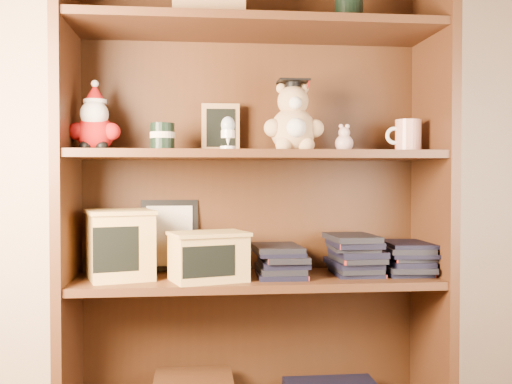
{
  "coord_description": "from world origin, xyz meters",
  "views": [
    {
      "loc": [
        -0.36,
        -0.59,
        0.87
      ],
      "look_at": [
        -0.17,
        1.3,
        0.82
      ],
      "focal_mm": 42.0,
      "sensor_mm": 36.0,
      "label": 1
    }
  ],
  "objects_px": {
    "bookcase": "(254,204)",
    "teacher_mug": "(407,136)",
    "grad_teddy_bear": "(293,123)",
    "treats_box": "(120,244)"
  },
  "relations": [
    {
      "from": "bookcase",
      "to": "treats_box",
      "type": "relative_size",
      "value": 6.56
    },
    {
      "from": "teacher_mug",
      "to": "treats_box",
      "type": "relative_size",
      "value": 0.48
    },
    {
      "from": "grad_teddy_bear",
      "to": "treats_box",
      "type": "bearing_deg",
      "value": 179.36
    },
    {
      "from": "grad_teddy_bear",
      "to": "treats_box",
      "type": "xyz_separation_m",
      "value": [
        -0.55,
        0.01,
        -0.38
      ]
    },
    {
      "from": "grad_teddy_bear",
      "to": "teacher_mug",
      "type": "bearing_deg",
      "value": 1.07
    },
    {
      "from": "teacher_mug",
      "to": "treats_box",
      "type": "bearing_deg",
      "value": -179.94
    },
    {
      "from": "bookcase",
      "to": "teacher_mug",
      "type": "distance_m",
      "value": 0.55
    },
    {
      "from": "bookcase",
      "to": "grad_teddy_bear",
      "type": "height_order",
      "value": "bookcase"
    },
    {
      "from": "teacher_mug",
      "to": "treats_box",
      "type": "distance_m",
      "value": 0.99
    },
    {
      "from": "bookcase",
      "to": "teacher_mug",
      "type": "bearing_deg",
      "value": -5.78
    }
  ]
}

